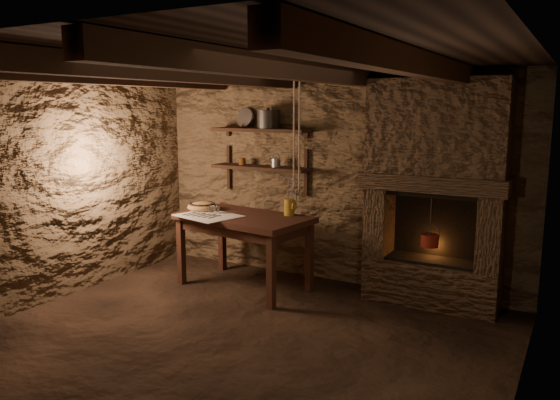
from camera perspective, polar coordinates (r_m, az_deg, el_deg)
The scene contains 25 objects.
floor at distance 4.94m, azimuth -4.75°, elevation -14.48°, with size 4.50×4.50×0.00m, color black.
back_wall at distance 6.32m, azimuth 5.32°, elevation 2.20°, with size 4.50×0.04×2.40m, color #4C3723.
front_wall at distance 3.18m, azimuth -25.80°, elevation -6.32°, with size 4.50×0.04×2.40m, color #4C3723.
left_wall at distance 6.13m, azimuth -22.63°, elevation 1.25°, with size 0.04×4.00×2.40m, color #4C3723.
right_wall at distance 3.82m, azimuth 24.22°, elevation -3.63°, with size 0.04×4.00×2.40m, color #4C3723.
ceiling at distance 4.52m, azimuth -5.19°, elevation 14.45°, with size 4.50×4.00×0.04m, color black.
beam_far_left at distance 5.50m, azimuth -18.46°, elevation 12.22°, with size 0.14×3.95×0.16m, color black.
beam_mid_left at distance 4.82m, azimuth -10.21°, elevation 12.98°, with size 0.14×3.95×0.16m, color black.
beam_mid_right at distance 4.25m, azimuth 0.55°, elevation 13.57°, with size 0.14×3.95×0.16m, color black.
beam_far_right at distance 3.87m, azimuth 14.00°, elevation 13.66°, with size 0.14×3.95×0.16m, color black.
shelf_lower at distance 6.56m, azimuth -2.05°, elevation 3.39°, with size 1.25×0.30×0.04m, color black.
shelf_upper at distance 6.52m, azimuth -2.08°, elevation 7.33°, with size 1.25×0.30×0.04m, color black.
hearth at distance 5.70m, azimuth 15.91°, elevation 1.31°, with size 1.43×0.51×2.30m.
work_table at distance 6.16m, azimuth -3.78°, elevation -5.11°, with size 1.55×1.02×0.83m.
linen_cloth at distance 6.07m, azimuth -7.48°, elevation -1.64°, with size 0.65×0.52×0.01m, color white.
pewter_cutlery_row at distance 6.05m, azimuth -7.60°, elevation -1.58°, with size 0.55×0.21×0.01m, color gray, non-canonical shape.
drinking_glasses at distance 6.15m, azimuth -6.63°, elevation -1.04°, with size 0.21×0.06×0.08m, color white, non-canonical shape.
stoneware_jug at distance 6.03m, azimuth 1.01°, elevation 0.08°, with size 0.15×0.15×0.42m.
wooden_bowl at distance 6.41m, azimuth -8.13°, elevation -0.72°, with size 0.35×0.35×0.12m, color #A37E47.
iron_stockpot at distance 6.46m, azimuth -1.24°, elevation 8.35°, with size 0.26×0.26×0.19m, color #2E2C29.
tin_pan at distance 6.75m, azimuth -3.68°, elevation 8.58°, with size 0.24×0.24×0.03m, color #A0A19C.
small_kettle at distance 6.44m, azimuth -0.44°, elevation 3.91°, with size 0.15×0.11×0.15m, color #A0A19C, non-canonical shape.
rusty_tin at distance 6.69m, azimuth -3.97°, elevation 4.03°, with size 0.08×0.08×0.08m, color #502910.
red_pot at distance 5.75m, azimuth 15.37°, elevation -3.99°, with size 0.22×0.22×0.54m.
hanging_ropes at distance 5.39m, azimuth 1.74°, elevation 7.34°, with size 0.08×0.08×1.20m, color beige, non-canonical shape.
Camera 1 is at (2.55, -3.72, 2.03)m, focal length 35.00 mm.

